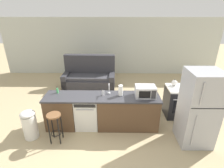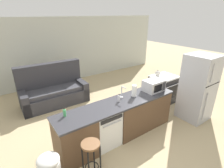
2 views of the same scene
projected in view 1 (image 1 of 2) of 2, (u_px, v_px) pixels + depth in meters
The scene contains 15 objects.
ground_plane at pixel (97, 125), 4.78m from camera, with size 24.00×24.00×0.00m, color tan.
wall_back at pixel (111, 47), 8.11m from camera, with size 10.00×0.06×2.60m.
kitchen_counter at pixel (106, 112), 4.61m from camera, with size 2.94×0.66×0.90m.
dishwasher at pixel (87, 112), 4.62m from camera, with size 0.58×0.61×0.84m.
stove_range at pixel (179, 101), 5.08m from camera, with size 0.76×0.68×0.90m.
refrigerator at pixel (199, 109), 3.90m from camera, with size 0.72×0.73×1.77m.
microwave at pixel (145, 91), 4.35m from camera, with size 0.50×0.37×0.28m.
sink_faucet at pixel (109, 89), 4.48m from camera, with size 0.07×0.18×0.30m.
paper_towel_roll at pixel (121, 91), 4.39m from camera, with size 0.14×0.14×0.28m.
soap_bottle at pixel (103, 93), 4.43m from camera, with size 0.06×0.06×0.18m.
dish_soap_bottle at pixel (57, 90), 4.56m from camera, with size 0.06×0.06×0.18m.
kettle at pixel (174, 83), 4.98m from camera, with size 0.21×0.17×0.19m.
bar_stool at pixel (55, 122), 4.02m from camera, with size 0.32×0.32×0.74m.
trash_bin at pixel (30, 124), 4.20m from camera, with size 0.35×0.35×0.74m.
couch at pixel (90, 78), 6.98m from camera, with size 2.02×0.95×1.27m.
Camera 1 is at (0.46, -3.93, 2.94)m, focal length 28.00 mm.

